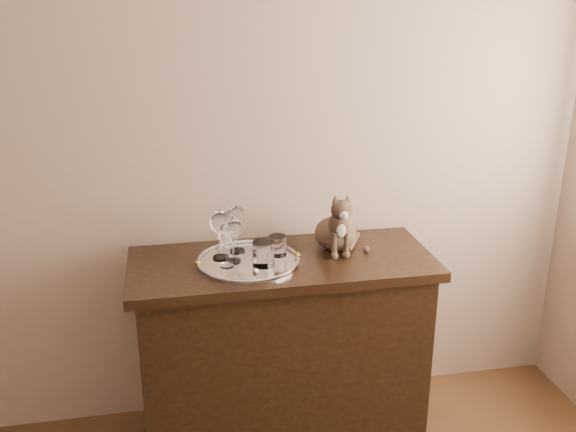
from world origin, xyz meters
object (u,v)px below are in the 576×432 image
at_px(tray, 248,262).
at_px(wine_glass_b, 237,228).
at_px(cat, 336,219).
at_px(tumbler_a, 263,254).
at_px(wine_glass_a, 220,234).
at_px(wine_glass_c, 226,245).
at_px(wine_glass_d, 233,239).
at_px(tumbler_c, 278,246).
at_px(sideboard, 282,353).

height_order(tray, wine_glass_b, wine_glass_b).
xyz_separation_m(tray, wine_glass_b, (-0.03, 0.11, 0.10)).
bearing_deg(cat, tumbler_a, -155.51).
xyz_separation_m(wine_glass_a, cat, (0.47, 0.03, 0.02)).
relative_size(wine_glass_c, wine_glass_d, 0.92).
height_order(tray, tumbler_c, tumbler_c).
relative_size(sideboard, wine_glass_a, 5.96).
xyz_separation_m(sideboard, wine_glass_c, (-0.22, -0.04, 0.52)).
height_order(sideboard, wine_glass_a, wine_glass_a).
bearing_deg(wine_glass_d, wine_glass_a, 137.61).
height_order(tray, wine_glass_c, wine_glass_c).
distance_m(sideboard, cat, 0.61).
relative_size(wine_glass_d, tumbler_a, 1.93).
bearing_deg(wine_glass_d, tray, -10.52).
distance_m(sideboard, wine_glass_c, 0.56).
distance_m(wine_glass_a, tumbler_c, 0.23).
distance_m(wine_glass_c, tumbler_c, 0.22).
bearing_deg(wine_glass_a, tumbler_a, -33.11).
height_order(sideboard, tumbler_c, tumbler_c).
xyz_separation_m(tumbler_a, cat, (0.32, 0.13, 0.07)).
distance_m(wine_glass_d, cat, 0.43).
height_order(wine_glass_d, tumbler_a, wine_glass_d).
bearing_deg(tumbler_c, wine_glass_d, -170.81).
bearing_deg(cat, sideboard, -161.24).
distance_m(tray, wine_glass_b, 0.15).
xyz_separation_m(tumbler_c, cat, (0.25, 0.04, 0.08)).
relative_size(tray, wine_glass_c, 2.36).
relative_size(sideboard, wine_glass_d, 6.52).
bearing_deg(tumbler_c, wine_glass_b, 155.63).
xyz_separation_m(wine_glass_d, tumbler_c, (0.18, 0.03, -0.05)).
distance_m(wine_glass_b, wine_glass_d, 0.10).
xyz_separation_m(tray, wine_glass_d, (-0.06, 0.01, 0.10)).
bearing_deg(tray, sideboard, 5.02).
height_order(wine_glass_a, wine_glass_b, wine_glass_a).
distance_m(wine_glass_a, wine_glass_d, 0.06).
relative_size(tray, wine_glass_a, 1.99).
distance_m(wine_glass_b, tumbler_a, 0.18).
bearing_deg(wine_glass_d, cat, 9.23).
distance_m(tumbler_a, cat, 0.35).
bearing_deg(tray, cat, 12.19).
relative_size(wine_glass_c, tumbler_c, 2.10).
bearing_deg(sideboard, tumbler_c, 115.60).
xyz_separation_m(wine_glass_c, cat, (0.45, 0.10, 0.04)).
bearing_deg(cat, tumbler_c, -168.17).
bearing_deg(sideboard, wine_glass_d, -179.60).
bearing_deg(tray, wine_glass_a, 152.95).
bearing_deg(cat, wine_glass_c, -164.55).
height_order(wine_glass_b, wine_glass_c, wine_glass_b).
xyz_separation_m(wine_glass_b, cat, (0.40, -0.03, 0.02)).
bearing_deg(cat, tray, -165.24).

